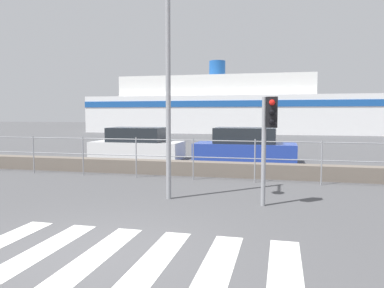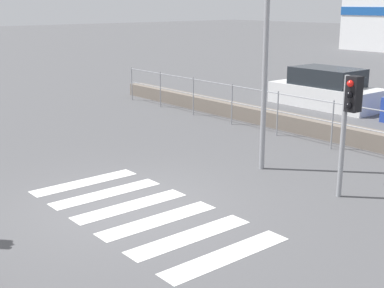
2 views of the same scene
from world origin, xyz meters
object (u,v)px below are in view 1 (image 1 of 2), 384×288
parked_car_blue (245,147)px  ferry_boat (249,109)px  traffic_light_far (269,126)px  parked_car_white (137,145)px  streetlamp (165,42)px

parked_car_blue → ferry_boat: bearing=94.6°
traffic_light_far → parked_car_blue: traffic_light_far is taller
ferry_boat → parked_car_white: 26.00m
traffic_light_far → streetlamp: streetlamp is taller
streetlamp → parked_car_white: 9.27m
ferry_boat → parked_car_blue: bearing=-85.4°
parked_car_white → ferry_boat: bearing=83.5°
parked_car_blue → parked_car_white: bearing=180.0°
ferry_boat → parked_car_white: (-2.92, -25.76, -2.01)m
parked_car_white → parked_car_blue: (4.98, 0.00, 0.01)m
streetlamp → ferry_boat: 33.63m
traffic_light_far → parked_car_white: bearing=128.8°
traffic_light_far → parked_car_blue: (-1.26, 7.75, -1.17)m
parked_car_white → parked_car_blue: 4.98m
streetlamp → parked_car_blue: streetlamp is taller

